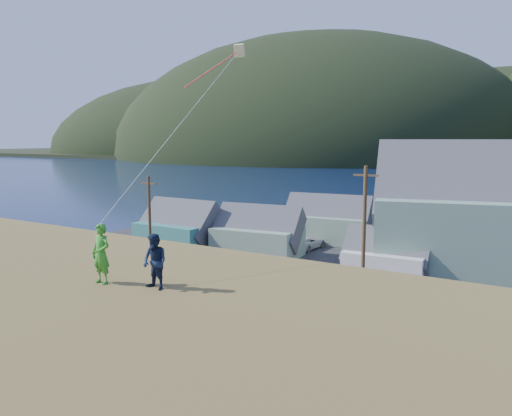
{
  "coord_description": "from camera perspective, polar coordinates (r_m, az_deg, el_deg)",
  "views": [
    {
      "loc": [
        11.13,
        -28.63,
        11.58
      ],
      "look_at": [
        0.76,
        -11.56,
        8.8
      ],
      "focal_mm": 35.0,
      "sensor_mm": 36.0,
      "label": 1
    }
  ],
  "objects": [
    {
      "name": "grass_strip",
      "position": [
        31.08,
        8.23,
        -13.94
      ],
      "size": [
        110.0,
        8.0,
        0.1
      ],
      "primitive_type": "cube",
      "color": "#4C3D19",
      "rests_on": "ground"
    },
    {
      "name": "shed_palegreen_far",
      "position": [
        56.85,
        8.22,
        -1.36
      ],
      "size": [
        10.21,
        6.52,
        6.5
      ],
      "rotation": [
        0.0,
        0.0,
        0.11
      ],
      "color": "slate",
      "rests_on": "waterfront_lot"
    },
    {
      "name": "wharf",
      "position": [
        71.6,
        17.06,
        -1.38
      ],
      "size": [
        26.0,
        14.0,
        0.9
      ],
      "primitive_type": "cube",
      "color": "gray",
      "rests_on": "ground"
    },
    {
      "name": "shed_teal",
      "position": [
        52.16,
        -8.78,
        -2.27
      ],
      "size": [
        8.41,
        6.02,
        6.52
      ],
      "rotation": [
        0.0,
        0.0,
        -0.02
      ],
      "color": "#30716E",
      "rests_on": "waterfront_lot"
    },
    {
      "name": "kite_rig",
      "position": [
        23.51,
        -2.59,
        17.02
      ],
      "size": [
        1.22,
        5.02,
        11.57
      ],
      "color": "beige",
      "rests_on": "ground"
    },
    {
      "name": "kite_flyer_navy",
      "position": [
        14.91,
        -11.49,
        -6.05
      ],
      "size": [
        0.87,
        0.71,
        1.64
      ],
      "primitive_type": "imported",
      "rotation": [
        0.0,
        0.0,
        -0.12
      ],
      "color": "#16213E",
      "rests_on": "hillside"
    },
    {
      "name": "shed_white",
      "position": [
        41.71,
        14.7,
        -5.49
      ],
      "size": [
        7.05,
        4.89,
        5.4
      ],
      "rotation": [
        0.0,
        0.0,
        0.06
      ],
      "color": "silver",
      "rests_on": "waterfront_lot"
    },
    {
      "name": "kite_flyer_green",
      "position": [
        15.87,
        -17.28,
        -5.02
      ],
      "size": [
        0.68,
        0.45,
        1.84
      ],
      "primitive_type": "imported",
      "rotation": [
        0.0,
        0.0,
        -0.02
      ],
      "color": "green",
      "rests_on": "hillside"
    },
    {
      "name": "utility_poles",
      "position": [
        33.08,
        9.81,
        -4.43
      ],
      "size": [
        32.54,
        0.24,
        9.8
      ],
      "color": "#47331E",
      "rests_on": "waterfront_lot"
    },
    {
      "name": "shed_palegreen_near",
      "position": [
        48.92,
        0.22,
        -2.95
      ],
      "size": [
        9.16,
        6.34,
        6.22
      ],
      "rotation": [
        0.0,
        0.0,
        0.12
      ],
      "color": "gray",
      "rests_on": "waterfront_lot"
    },
    {
      "name": "ground",
      "position": [
        32.82,
        9.63,
        -12.85
      ],
      "size": [
        900.0,
        900.0,
        0.0
      ],
      "primitive_type": "plane",
      "color": "#0A1638",
      "rests_on": "ground"
    },
    {
      "name": "parked_cars",
      "position": [
        54.52,
        8.89,
        -3.52
      ],
      "size": [
        23.82,
        13.46,
        1.58
      ],
      "color": "#AF1E15",
      "rests_on": "waterfront_lot"
    },
    {
      "name": "waterfront_lot",
      "position": [
        48.36,
        17.16,
        -6.22
      ],
      "size": [
        72.0,
        36.0,
        0.12
      ],
      "primitive_type": "cube",
      "color": "#28282B",
      "rests_on": "ground"
    }
  ]
}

